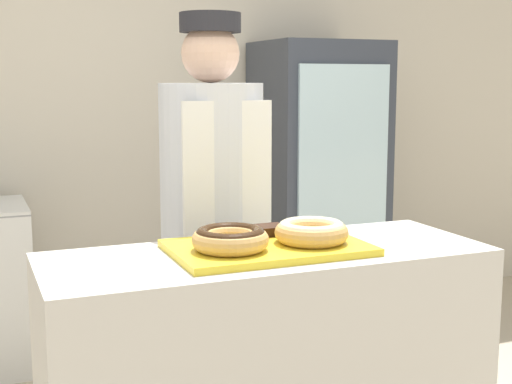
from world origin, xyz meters
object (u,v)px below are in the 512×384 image
object	(u,v)px
serving_tray	(268,248)
donut_chocolate_glaze	(230,238)
donut_light_glaze	(312,231)
baker_person	(213,224)
brownie_back_right	(271,230)
beverage_fridge	(318,185)
brownie_back_left	(234,233)

from	to	relation	value
serving_tray	donut_chocolate_glaze	size ratio (longest dim) A/B	2.58
serving_tray	donut_light_glaze	size ratio (longest dim) A/B	2.58
donut_light_glaze	baker_person	size ratio (longest dim) A/B	0.14
brownie_back_right	baker_person	xyz separation A→B (m)	(-0.05, 0.48, -0.07)
donut_chocolate_glaze	baker_person	distance (m)	0.66
donut_light_glaze	beverage_fridge	size ratio (longest dim) A/B	0.14
serving_tray	brownie_back_right	world-z (taller)	brownie_back_right
serving_tray	baker_person	xyz separation A→B (m)	(0.02, 0.61, -0.04)
donut_chocolate_glaze	baker_person	world-z (taller)	baker_person
donut_light_glaze	brownie_back_left	distance (m)	0.27
donut_chocolate_glaze	brownie_back_left	xyz separation A→B (m)	(0.07, 0.16, -0.02)
baker_person	beverage_fridge	world-z (taller)	baker_person
brownie_back_right	baker_person	world-z (taller)	baker_person
serving_tray	beverage_fridge	bearing A→B (deg)	58.31
donut_chocolate_glaze	brownie_back_right	xyz separation A→B (m)	(0.21, 0.16, -0.02)
brownie_back_left	baker_person	size ratio (longest dim) A/B	0.05
donut_light_glaze	baker_person	world-z (taller)	baker_person
donut_chocolate_glaze	serving_tray	bearing A→B (deg)	13.37
donut_chocolate_glaze	brownie_back_right	size ratio (longest dim) A/B	2.61
serving_tray	beverage_fridge	world-z (taller)	beverage_fridge
donut_chocolate_glaze	beverage_fridge	distance (m)	2.17
donut_chocolate_glaze	brownie_back_left	size ratio (longest dim) A/B	2.61
donut_chocolate_glaze	beverage_fridge	size ratio (longest dim) A/B	0.14
donut_chocolate_glaze	brownie_back_left	world-z (taller)	donut_chocolate_glaze
brownie_back_left	baker_person	world-z (taller)	baker_person
donut_light_glaze	brownie_back_left	world-z (taller)	donut_light_glaze
donut_light_glaze	brownie_back_right	distance (m)	0.18
brownie_back_left	beverage_fridge	size ratio (longest dim) A/B	0.05
serving_tray	brownie_back_left	xyz separation A→B (m)	(-0.07, 0.13, 0.03)
serving_tray	baker_person	distance (m)	0.61
donut_chocolate_glaze	brownie_back_left	bearing A→B (deg)	65.63
brownie_back_right	beverage_fridge	bearing A→B (deg)	57.98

